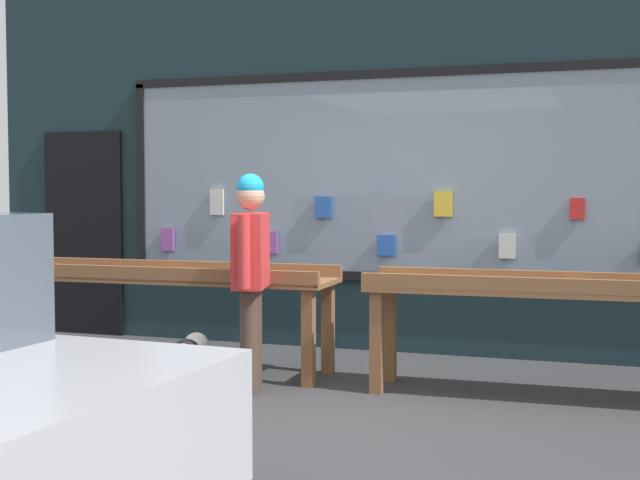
{
  "coord_description": "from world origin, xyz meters",
  "views": [
    {
      "loc": [
        2.02,
        -5.65,
        1.52
      ],
      "look_at": [
        -0.18,
        0.7,
        1.13
      ],
      "focal_mm": 50.0,
      "sensor_mm": 36.0,
      "label": 1
    }
  ],
  "objects_px": {
    "display_table_right": "(574,299)",
    "person_browsing": "(251,266)",
    "display_table_left": "(159,283)",
    "small_dog": "(189,354)"
  },
  "relations": [
    {
      "from": "display_table_left",
      "to": "display_table_right",
      "type": "xyz_separation_m",
      "value": [
        3.35,
        0.0,
        0.01
      ]
    },
    {
      "from": "display_table_left",
      "to": "display_table_right",
      "type": "distance_m",
      "value": 3.35
    },
    {
      "from": "display_table_left",
      "to": "person_browsing",
      "type": "bearing_deg",
      "value": -26.82
    },
    {
      "from": "display_table_left",
      "to": "small_dog",
      "type": "height_order",
      "value": "display_table_left"
    },
    {
      "from": "display_table_left",
      "to": "display_table_right",
      "type": "bearing_deg",
      "value": 0.04
    },
    {
      "from": "display_table_left",
      "to": "display_table_right",
      "type": "height_order",
      "value": "display_table_right"
    },
    {
      "from": "display_table_right",
      "to": "person_browsing",
      "type": "height_order",
      "value": "person_browsing"
    },
    {
      "from": "person_browsing",
      "to": "small_dog",
      "type": "relative_size",
      "value": 3.02
    },
    {
      "from": "display_table_right",
      "to": "person_browsing",
      "type": "bearing_deg",
      "value": -166.54
    },
    {
      "from": "person_browsing",
      "to": "small_dog",
      "type": "height_order",
      "value": "person_browsing"
    }
  ]
}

